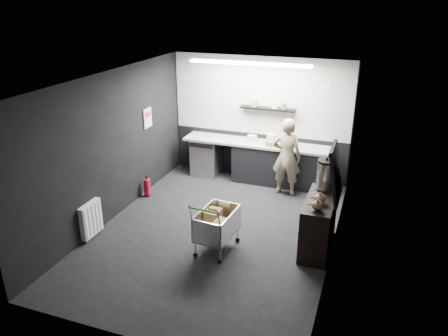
% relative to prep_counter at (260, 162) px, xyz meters
% --- Properties ---
extents(floor, '(5.50, 5.50, 0.00)m').
position_rel_prep_counter_xyz_m(floor, '(-0.14, -2.42, -0.46)').
color(floor, black).
rests_on(floor, ground).
extents(ceiling, '(5.50, 5.50, 0.00)m').
position_rel_prep_counter_xyz_m(ceiling, '(-0.14, -2.42, 2.24)').
color(ceiling, silver).
rests_on(ceiling, wall_back).
extents(wall_back, '(5.50, 0.00, 5.50)m').
position_rel_prep_counter_xyz_m(wall_back, '(-0.14, 0.33, 0.89)').
color(wall_back, black).
rests_on(wall_back, floor).
extents(wall_front, '(5.50, 0.00, 5.50)m').
position_rel_prep_counter_xyz_m(wall_front, '(-0.14, -5.17, 0.89)').
color(wall_front, black).
rests_on(wall_front, floor).
extents(wall_left, '(0.00, 5.50, 5.50)m').
position_rel_prep_counter_xyz_m(wall_left, '(-2.14, -2.42, 0.89)').
color(wall_left, black).
rests_on(wall_left, floor).
extents(wall_right, '(0.00, 5.50, 5.50)m').
position_rel_prep_counter_xyz_m(wall_right, '(1.86, -2.42, 0.89)').
color(wall_right, black).
rests_on(wall_right, floor).
extents(kitchen_wall_panel, '(3.95, 0.02, 1.70)m').
position_rel_prep_counter_xyz_m(kitchen_wall_panel, '(-0.14, 0.31, 1.39)').
color(kitchen_wall_panel, silver).
rests_on(kitchen_wall_panel, wall_back).
extents(dado_panel, '(3.95, 0.02, 1.00)m').
position_rel_prep_counter_xyz_m(dado_panel, '(-0.14, 0.31, 0.04)').
color(dado_panel, black).
rests_on(dado_panel, wall_back).
extents(floating_shelf, '(1.20, 0.22, 0.04)m').
position_rel_prep_counter_xyz_m(floating_shelf, '(0.06, 0.20, 1.16)').
color(floating_shelf, black).
rests_on(floating_shelf, wall_back).
extents(wall_clock, '(0.20, 0.03, 0.20)m').
position_rel_prep_counter_xyz_m(wall_clock, '(1.26, 0.30, 1.69)').
color(wall_clock, white).
rests_on(wall_clock, wall_back).
extents(poster, '(0.02, 0.30, 0.40)m').
position_rel_prep_counter_xyz_m(poster, '(-2.12, -1.12, 1.09)').
color(poster, silver).
rests_on(poster, wall_left).
extents(poster_red_band, '(0.02, 0.22, 0.10)m').
position_rel_prep_counter_xyz_m(poster_red_band, '(-2.11, -1.12, 1.16)').
color(poster_red_band, red).
rests_on(poster_red_band, poster).
extents(radiator, '(0.10, 0.50, 0.60)m').
position_rel_prep_counter_xyz_m(radiator, '(-2.08, -3.32, -0.11)').
color(radiator, white).
rests_on(radiator, wall_left).
extents(ceiling_strip, '(2.40, 0.20, 0.04)m').
position_rel_prep_counter_xyz_m(ceiling_strip, '(-0.14, -0.57, 2.21)').
color(ceiling_strip, white).
rests_on(ceiling_strip, ceiling).
extents(prep_counter, '(3.20, 0.61, 0.90)m').
position_rel_prep_counter_xyz_m(prep_counter, '(0.00, 0.00, 0.00)').
color(prep_counter, black).
rests_on(prep_counter, floor).
extents(person, '(0.61, 0.41, 1.64)m').
position_rel_prep_counter_xyz_m(person, '(0.67, -0.45, 0.36)').
color(person, beige).
rests_on(person, floor).
extents(shopping_cart, '(0.58, 0.90, 0.95)m').
position_rel_prep_counter_xyz_m(shopping_cart, '(0.08, -2.95, -0.01)').
color(shopping_cart, silver).
rests_on(shopping_cart, floor).
extents(sideboard, '(0.51, 1.20, 1.79)m').
position_rel_prep_counter_xyz_m(sideboard, '(1.63, -2.31, 0.11)').
color(sideboard, black).
rests_on(sideboard, floor).
extents(fire_extinguisher, '(0.13, 0.13, 0.44)m').
position_rel_prep_counter_xyz_m(fire_extinguisher, '(-1.99, -1.55, -0.24)').
color(fire_extinguisher, red).
rests_on(fire_extinguisher, floor).
extents(cardboard_box, '(0.60, 0.49, 0.11)m').
position_rel_prep_counter_xyz_m(cardboard_box, '(0.45, -0.05, 0.50)').
color(cardboard_box, '#937A4E').
rests_on(cardboard_box, prep_counter).
extents(pink_tub, '(0.22, 0.22, 0.22)m').
position_rel_prep_counter_xyz_m(pink_tub, '(0.23, 0.00, 0.55)').
color(pink_tub, silver).
rests_on(pink_tub, prep_counter).
extents(white_container, '(0.20, 0.17, 0.16)m').
position_rel_prep_counter_xyz_m(white_container, '(-0.20, -0.05, 0.52)').
color(white_container, white).
rests_on(white_container, prep_counter).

